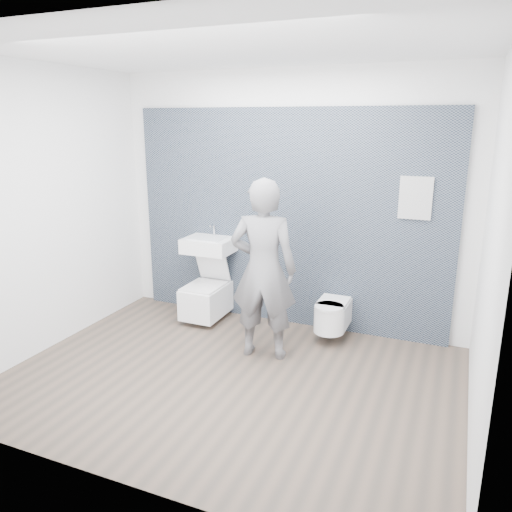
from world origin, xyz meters
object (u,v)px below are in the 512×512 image
at_px(toilet_rounded, 332,315).
at_px(visitor, 263,270).
at_px(washbasin, 209,245).
at_px(toilet_square, 206,298).

xyz_separation_m(toilet_rounded, visitor, (-0.54, -0.61, 0.61)).
relative_size(washbasin, toilet_rounded, 1.02).
distance_m(washbasin, visitor, 1.16).
xyz_separation_m(toilet_square, visitor, (0.95, -0.58, 0.62)).
relative_size(toilet_square, visitor, 0.45).
height_order(washbasin, toilet_square, washbasin).
bearing_deg(toilet_square, washbasin, 90.00).
bearing_deg(toilet_rounded, visitor, -131.51).
bearing_deg(visitor, washbasin, -45.43).
distance_m(toilet_square, toilet_rounded, 1.49).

